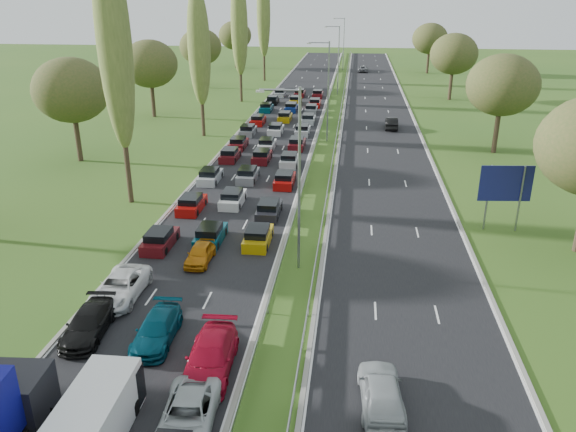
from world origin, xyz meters
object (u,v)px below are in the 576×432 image
(white_van_front, at_px, (96,416))
(near_car_2, at_px, (120,287))
(near_car_3, at_px, (88,324))
(direction_sign, at_px, (506,186))

(white_van_front, bearing_deg, near_car_2, 106.91)
(near_car_2, bearing_deg, white_van_front, -72.42)
(white_van_front, bearing_deg, near_car_3, 116.66)
(near_car_2, relative_size, near_car_3, 1.11)
(near_car_2, xyz_separation_m, white_van_front, (3.63, -11.19, 0.41))
(near_car_3, bearing_deg, near_car_2, 82.96)
(near_car_2, xyz_separation_m, direction_sign, (25.15, 13.63, 2.81))
(near_car_2, xyz_separation_m, near_car_3, (-0.14, -4.01, -0.05))
(near_car_3, bearing_deg, direction_sign, 29.91)
(near_car_2, distance_m, white_van_front, 11.77)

